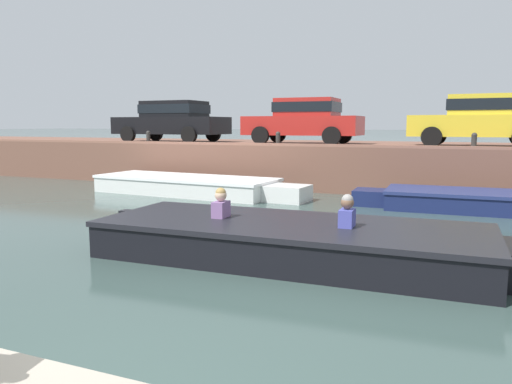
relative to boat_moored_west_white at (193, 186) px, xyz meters
name	(u,v)px	position (x,y,z in m)	size (l,w,h in m)	color
ground_plane	(316,244)	(5.12, -4.64, -0.26)	(400.00, 400.00, 0.00)	#384C47
far_quay_wall	(392,165)	(5.12, 4.69, 0.44)	(60.00, 6.00, 1.40)	brown
far_wall_coping	(379,146)	(5.12, 1.81, 1.18)	(60.00, 0.24, 0.08)	#925F4C
boat_moored_west_white	(193,186)	(0.00, 0.00, 0.00)	(6.76, 2.31, 0.52)	white
boat_moored_central_navy	(470,201)	(7.58, 0.12, -0.02)	(5.18, 1.82, 0.48)	navy
motorboat_passing	(308,242)	(5.29, -5.71, 0.03)	(7.20, 2.33, 1.06)	black
car_leftmost_black	(172,120)	(-3.03, 3.72, 1.99)	(4.36, 2.03, 1.54)	black
car_left_inner_red	(304,119)	(2.26, 3.72, 1.99)	(3.97, 1.94, 1.54)	#B2231E
car_centre_yellow	(480,118)	(7.75, 3.72, 1.99)	(3.94, 2.00, 1.54)	yellow
mooring_bollard_west	(148,137)	(-2.90, 1.94, 1.38)	(0.15, 0.15, 0.45)	#2D2B28
mooring_bollard_mid	(278,138)	(1.96, 1.94, 1.38)	(0.15, 0.15, 0.45)	#2D2B28
mooring_bollard_east	(474,140)	(7.61, 1.94, 1.38)	(0.15, 0.15, 0.45)	#2D2B28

